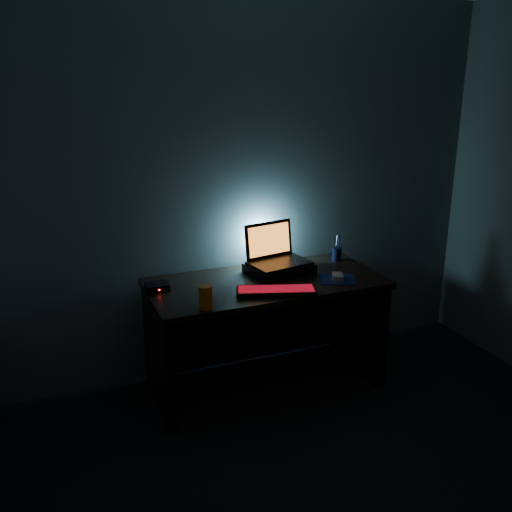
{
  "coord_description": "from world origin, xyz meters",
  "views": [
    {
      "loc": [
        -1.32,
        -1.52,
        2.03
      ],
      "look_at": [
        -0.09,
        1.57,
        0.94
      ],
      "focal_mm": 40.0,
      "sensor_mm": 36.0,
      "label": 1
    }
  ],
  "objects_px": {
    "keyboard": "(276,291)",
    "mouse": "(338,277)",
    "juice_glass": "(206,297)",
    "pen_cup": "(337,254)",
    "router": "(157,287)",
    "laptop": "(275,254)"
  },
  "relations": [
    {
      "from": "pen_cup",
      "to": "mouse",
      "type": "bearing_deg",
      "value": -118.4
    },
    {
      "from": "juice_glass",
      "to": "mouse",
      "type": "bearing_deg",
      "value": 8.21
    },
    {
      "from": "laptop",
      "to": "pen_cup",
      "type": "distance_m",
      "value": 0.5
    },
    {
      "from": "keyboard",
      "to": "mouse",
      "type": "bearing_deg",
      "value": 27.02
    },
    {
      "from": "laptop",
      "to": "juice_glass",
      "type": "bearing_deg",
      "value": -155.08
    },
    {
      "from": "laptop",
      "to": "juice_glass",
      "type": "relative_size",
      "value": 3.12
    },
    {
      "from": "mouse",
      "to": "router",
      "type": "xyz_separation_m",
      "value": [
        -1.12,
        0.24,
        0.0
      ]
    },
    {
      "from": "keyboard",
      "to": "router",
      "type": "height_order",
      "value": "router"
    },
    {
      "from": "pen_cup",
      "to": "juice_glass",
      "type": "distance_m",
      "value": 1.2
    },
    {
      "from": "keyboard",
      "to": "pen_cup",
      "type": "bearing_deg",
      "value": 50.97
    },
    {
      "from": "keyboard",
      "to": "juice_glass",
      "type": "bearing_deg",
      "value": -153.32
    },
    {
      "from": "keyboard",
      "to": "mouse",
      "type": "relative_size",
      "value": 4.73
    },
    {
      "from": "pen_cup",
      "to": "juice_glass",
      "type": "xyz_separation_m",
      "value": [
        -1.11,
        -0.47,
        0.02
      ]
    },
    {
      "from": "mouse",
      "to": "router",
      "type": "bearing_deg",
      "value": -168.2
    },
    {
      "from": "keyboard",
      "to": "laptop",
      "type": "bearing_deg",
      "value": 86.12
    },
    {
      "from": "keyboard",
      "to": "pen_cup",
      "type": "height_order",
      "value": "pen_cup"
    },
    {
      "from": "laptop",
      "to": "router",
      "type": "distance_m",
      "value": 0.82
    },
    {
      "from": "pen_cup",
      "to": "router",
      "type": "xyz_separation_m",
      "value": [
        -1.3,
        -0.1,
        -0.03
      ]
    },
    {
      "from": "keyboard",
      "to": "pen_cup",
      "type": "xyz_separation_m",
      "value": [
        0.64,
        0.41,
        0.03
      ]
    },
    {
      "from": "juice_glass",
      "to": "router",
      "type": "xyz_separation_m",
      "value": [
        -0.2,
        0.37,
        -0.04
      ]
    },
    {
      "from": "laptop",
      "to": "mouse",
      "type": "bearing_deg",
      "value": -55.33
    },
    {
      "from": "router",
      "to": "laptop",
      "type": "bearing_deg",
      "value": 4.4
    }
  ]
}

